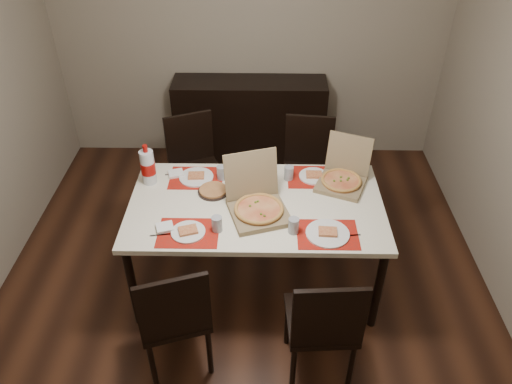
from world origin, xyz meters
TOP-DOWN VIEW (x-y plane):
  - ground at (0.00, 0.00)m, footprint 3.80×4.00m
  - room_walls at (0.00, 0.43)m, footprint 3.84×4.02m
  - sideboard at (0.00, 1.78)m, footprint 1.50×0.40m
  - dining_table at (0.09, 0.07)m, footprint 1.80×1.00m
  - chair_near_left at (-0.40, -0.74)m, footprint 0.53×0.53m
  - chair_near_right at (0.51, -0.78)m, footprint 0.45×0.45m
  - chair_far_left at (-0.47, 0.94)m, footprint 0.55×0.55m
  - chair_far_right at (0.53, 0.92)m, footprint 0.46×0.46m
  - setting_near_left at (-0.32, -0.25)m, footprint 0.47×0.30m
  - setting_near_right at (0.51, -0.25)m, footprint 0.48×0.30m
  - setting_far_left at (-0.34, 0.37)m, footprint 0.47×0.30m
  - setting_far_right at (0.47, 0.39)m, footprint 0.49×0.30m
  - napkin_loose at (0.11, 0.05)m, footprint 0.16×0.16m
  - pizza_box_center at (0.10, -0.03)m, footprint 0.49×0.51m
  - pizza_box_right at (0.73, 0.32)m, footprint 0.44×0.46m
  - faina_plate at (-0.22, 0.19)m, footprint 0.22×0.22m
  - dip_bowl at (0.19, 0.19)m, footprint 0.14×0.14m
  - soda_bottle at (-0.71, 0.31)m, footprint 0.11×0.11m

SIDE VIEW (x-z plane):
  - ground at x=0.00m, z-range -0.02..0.00m
  - sideboard at x=0.00m, z-range 0.00..0.90m
  - chair_near_left at x=-0.40m, z-range 0.05..0.98m
  - chair_near_right at x=0.51m, z-range 0.05..0.98m
  - chair_far_left at x=-0.47m, z-range 0.05..0.98m
  - chair_far_right at x=0.53m, z-range 0.05..0.98m
  - dining_table at x=0.09m, z-range 0.31..1.06m
  - napkin_loose at x=0.11m, z-range 0.75..0.77m
  - dip_bowl at x=0.19m, z-range 0.75..0.78m
  - faina_plate at x=-0.22m, z-range 0.75..0.78m
  - setting_near_right at x=0.51m, z-range 0.72..0.83m
  - setting_far_left at x=-0.34m, z-range 0.72..0.83m
  - setting_near_left at x=-0.32m, z-range 0.72..0.83m
  - setting_far_right at x=0.47m, z-range 0.72..0.83m
  - pizza_box_right at x=0.73m, z-range 0.64..0.97m
  - pizza_box_center at x=0.10m, z-range 0.62..1.00m
  - soda_bottle at x=-0.71m, z-range 0.73..1.05m
  - room_walls at x=0.00m, z-range 0.42..3.04m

